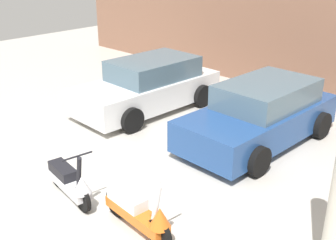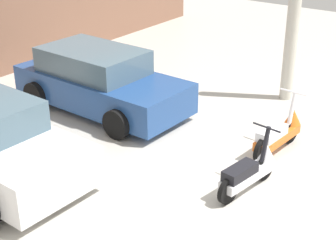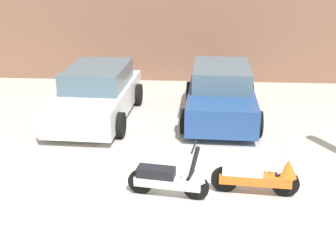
{
  "view_description": "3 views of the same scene",
  "coord_description": "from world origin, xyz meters",
  "px_view_note": "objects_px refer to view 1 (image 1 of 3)",
  "views": [
    {
      "loc": [
        5.65,
        -3.06,
        4.25
      ],
      "look_at": [
        0.12,
        2.71,
        0.92
      ],
      "focal_mm": 45.0,
      "sensor_mm": 36.0,
      "label": 1
    },
    {
      "loc": [
        -7.01,
        -2.87,
        4.77
      ],
      "look_at": [
        0.17,
        2.31,
        0.7
      ],
      "focal_mm": 55.0,
      "sensor_mm": 36.0,
      "label": 2
    },
    {
      "loc": [
        0.29,
        -6.34,
        4.02
      ],
      "look_at": [
        -0.29,
        2.63,
        0.67
      ],
      "focal_mm": 45.0,
      "sensor_mm": 36.0,
      "label": 3
    }
  ],
  "objects_px": {
    "scooter_front_left": "(70,181)",
    "scooter_front_right": "(139,212)",
    "car_rear_left": "(149,86)",
    "car_rear_center": "(261,114)"
  },
  "relations": [
    {
      "from": "scooter_front_right",
      "to": "car_rear_left",
      "type": "bearing_deg",
      "value": 139.43
    },
    {
      "from": "scooter_front_right",
      "to": "car_rear_center",
      "type": "bearing_deg",
      "value": 101.48
    },
    {
      "from": "scooter_front_left",
      "to": "scooter_front_right",
      "type": "height_order",
      "value": "scooter_front_right"
    },
    {
      "from": "scooter_front_left",
      "to": "car_rear_left",
      "type": "xyz_separation_m",
      "value": [
        -2.27,
        4.12,
        0.3
      ]
    },
    {
      "from": "scooter_front_left",
      "to": "car_rear_center",
      "type": "height_order",
      "value": "car_rear_center"
    },
    {
      "from": "scooter_front_right",
      "to": "car_rear_left",
      "type": "height_order",
      "value": "car_rear_left"
    },
    {
      "from": "scooter_front_right",
      "to": "car_rear_center",
      "type": "xyz_separation_m",
      "value": [
        -0.49,
        4.23,
        0.28
      ]
    },
    {
      "from": "scooter_front_left",
      "to": "scooter_front_right",
      "type": "distance_m",
      "value": 1.61
    },
    {
      "from": "scooter_front_left",
      "to": "car_rear_center",
      "type": "relative_size",
      "value": 0.36
    },
    {
      "from": "car_rear_left",
      "to": "car_rear_center",
      "type": "height_order",
      "value": "same"
    }
  ]
}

